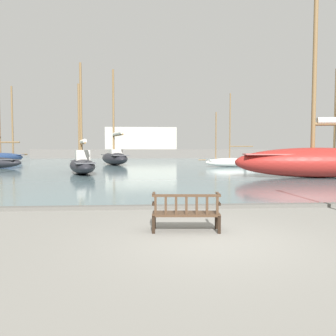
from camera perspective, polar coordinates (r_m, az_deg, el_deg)
ground_plane at (r=7.28m, az=7.32°, el=-12.40°), size 160.00×160.00×0.00m
harbor_water at (r=50.93m, az=-2.43°, el=1.09°), size 100.00×80.00×0.08m
quay_edge_kerb at (r=10.98m, az=3.36°, el=-6.72°), size 40.00×0.30×0.12m
park_bench at (r=7.87m, az=3.14°, el=-7.66°), size 1.63×0.64×0.92m
sailboat_mid_port at (r=24.05m, az=24.54°, el=1.19°), size 11.13×4.65×11.92m
sailboat_far_port at (r=40.84m, az=-9.32°, el=1.94°), size 5.07×9.27×11.65m
sailboat_distant_harbor at (r=36.16m, az=10.86°, el=1.15°), size 6.37×1.43×7.90m
sailboat_mid_starboard at (r=26.68m, az=-14.75°, el=0.79°), size 3.79×9.02×8.67m
far_breakwater at (r=70.20m, az=-3.54°, el=3.46°), size 50.13×2.40×6.67m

